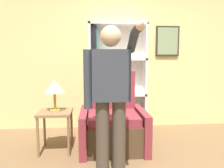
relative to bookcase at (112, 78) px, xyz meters
name	(u,v)px	position (x,y,z in m)	size (l,w,h in m)	color
wall_back	(125,54)	(0.25, 0.16, 0.45)	(8.00, 0.11, 2.80)	#DBCC84
bookcase	(112,78)	(0.00, 0.00, 0.00)	(1.06, 0.28, 1.96)	white
armchair	(113,124)	(-0.07, -0.84, -0.61)	(0.95, 0.86, 1.12)	#4C3823
person_standing	(111,92)	(-0.16, -1.67, 0.00)	(0.56, 0.78, 1.66)	#473D33
side_table	(55,118)	(-0.89, -0.93, -0.47)	(0.46, 0.46, 0.58)	#846647
table_lamp	(54,88)	(-0.89, -0.93, -0.04)	(0.29, 0.29, 0.44)	gold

